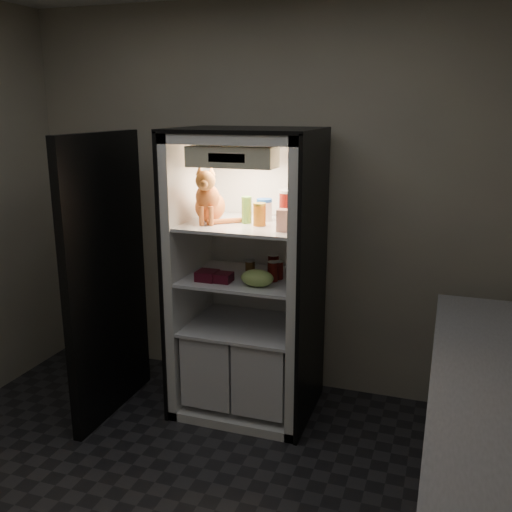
# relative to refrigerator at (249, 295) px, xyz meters

# --- Properties ---
(room_shell) EXTENTS (3.60, 3.60, 3.60)m
(room_shell) POSITION_rel_refrigerator_xyz_m (0.00, -1.38, 0.83)
(room_shell) COLOR white
(room_shell) RESTS_ON floor
(refrigerator) EXTENTS (0.90, 0.72, 1.88)m
(refrigerator) POSITION_rel_refrigerator_xyz_m (0.00, 0.00, 0.00)
(refrigerator) COLOR white
(refrigerator) RESTS_ON floor
(fridge_door) EXTENTS (0.07, 0.87, 1.85)m
(fridge_door) POSITION_rel_refrigerator_xyz_m (-0.85, -0.35, 0.12)
(fridge_door) COLOR black
(fridge_door) RESTS_ON floor
(kitchen_counter) EXTENTS (0.62, 2.42, 0.92)m
(kitchen_counter) POSITION_rel_refrigerator_xyz_m (1.50, -1.18, -0.33)
(kitchen_counter) COLOR #301F15
(kitchen_counter) RESTS_ON floor
(tabby_cat) EXTENTS (0.33, 0.36, 0.37)m
(tabby_cat) POSITION_rel_refrigerator_xyz_m (-0.22, -0.11, 0.64)
(tabby_cat) COLOR #B94D17
(tabby_cat) RESTS_ON refrigerator
(parmesan_shaker) EXTENTS (0.06, 0.06, 0.17)m
(parmesan_shaker) POSITION_rel_refrigerator_xyz_m (0.01, -0.06, 0.58)
(parmesan_shaker) COLOR #23832D
(parmesan_shaker) RESTS_ON refrigerator
(mayo_tub) EXTENTS (0.10, 0.10, 0.14)m
(mayo_tub) POSITION_rel_refrigerator_xyz_m (0.09, 0.06, 0.57)
(mayo_tub) COLOR white
(mayo_tub) RESTS_ON refrigerator
(salsa_jar) EXTENTS (0.08, 0.08, 0.14)m
(salsa_jar) POSITION_rel_refrigerator_xyz_m (0.11, -0.11, 0.57)
(salsa_jar) COLOR #99260D
(salsa_jar) RESTS_ON refrigerator
(pepper_jar) EXTENTS (0.13, 0.13, 0.22)m
(pepper_jar) POSITION_rel_refrigerator_xyz_m (0.28, -0.03, 0.61)
(pepper_jar) COLOR maroon
(pepper_jar) RESTS_ON refrigerator
(cream_carton) EXTENTS (0.08, 0.08, 0.13)m
(cream_carton) POSITION_rel_refrigerator_xyz_m (0.30, -0.21, 0.56)
(cream_carton) COLOR white
(cream_carton) RESTS_ON refrigerator
(soda_can_a) EXTENTS (0.07, 0.07, 0.13)m
(soda_can_a) POSITION_rel_refrigerator_xyz_m (0.16, 0.04, 0.21)
(soda_can_a) COLOR black
(soda_can_a) RESTS_ON refrigerator
(soda_can_b) EXTENTS (0.06, 0.06, 0.12)m
(soda_can_b) POSITION_rel_refrigerator_xyz_m (0.22, -0.04, 0.21)
(soda_can_b) COLOR black
(soda_can_b) RESTS_ON refrigerator
(soda_can_c) EXTENTS (0.07, 0.07, 0.13)m
(soda_can_c) POSITION_rel_refrigerator_xyz_m (0.20, -0.10, 0.21)
(soda_can_c) COLOR black
(soda_can_c) RESTS_ON refrigerator
(condiment_jar) EXTENTS (0.07, 0.07, 0.09)m
(condiment_jar) POSITION_rel_refrigerator_xyz_m (0.00, 0.02, 0.19)
(condiment_jar) COLOR brown
(condiment_jar) RESTS_ON refrigerator
(grape_bag) EXTENTS (0.21, 0.15, 0.10)m
(grape_bag) POSITION_rel_refrigerator_xyz_m (0.14, -0.23, 0.20)
(grape_bag) COLOR #8EB655
(grape_bag) RESTS_ON refrigerator
(berry_box_left) EXTENTS (0.12, 0.12, 0.06)m
(berry_box_left) POSITION_rel_refrigerator_xyz_m (-0.20, -0.22, 0.18)
(berry_box_left) COLOR #4D0C1C
(berry_box_left) RESTS_ON refrigerator
(berry_box_right) EXTENTS (0.11, 0.11, 0.06)m
(berry_box_right) POSITION_rel_refrigerator_xyz_m (-0.09, -0.22, 0.18)
(berry_box_right) COLOR #4D0C1C
(berry_box_right) RESTS_ON refrigerator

